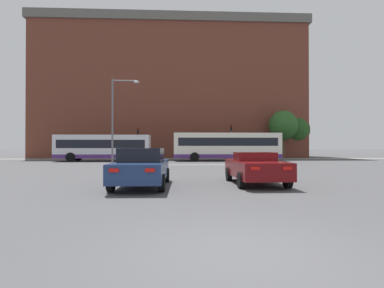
# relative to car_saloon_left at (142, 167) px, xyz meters

# --- Properties ---
(ground_plane) EXTENTS (400.00, 400.00, 0.00)m
(ground_plane) POSITION_rel_car_saloon_left_xyz_m (2.40, -7.74, -0.79)
(ground_plane) COLOR #474749
(stop_line_strip) EXTENTS (9.60, 0.30, 0.01)m
(stop_line_strip) POSITION_rel_car_saloon_left_xyz_m (2.40, 14.47, -0.79)
(stop_line_strip) COLOR silver
(stop_line_strip) RESTS_ON ground_plane
(far_pavement) EXTENTS (70.66, 2.50, 0.01)m
(far_pavement) POSITION_rel_car_saloon_left_xyz_m (2.40, 27.80, -0.78)
(far_pavement) COLOR gray
(far_pavement) RESTS_ON ground_plane
(brick_civic_building) EXTENTS (40.92, 13.53, 22.46)m
(brick_civic_building) POSITION_rel_car_saloon_left_xyz_m (0.38, 36.75, 9.71)
(brick_civic_building) COLOR brown
(brick_civic_building) RESTS_ON ground_plane
(car_saloon_left) EXTENTS (2.10, 4.74, 1.55)m
(car_saloon_left) POSITION_rel_car_saloon_left_xyz_m (0.00, 0.00, 0.00)
(car_saloon_left) COLOR navy
(car_saloon_left) RESTS_ON ground_plane
(car_roadster_right) EXTENTS (2.08, 4.33, 1.37)m
(car_roadster_right) POSITION_rel_car_saloon_left_xyz_m (4.79, 0.61, -0.08)
(car_roadster_right) COLOR #600C0F
(car_roadster_right) RESTS_ON ground_plane
(bus_crossing_lead) EXTENTS (12.03, 2.72, 3.16)m
(bus_crossing_lead) POSITION_rel_car_saloon_left_xyz_m (7.01, 21.68, 0.91)
(bus_crossing_lead) COLOR silver
(bus_crossing_lead) RESTS_ON ground_plane
(bus_crossing_trailing) EXTENTS (10.28, 2.73, 2.91)m
(bus_crossing_trailing) POSITION_rel_car_saloon_left_xyz_m (-6.84, 21.59, 0.77)
(bus_crossing_trailing) COLOR silver
(bus_crossing_trailing) RESTS_ON ground_plane
(traffic_light_far_right) EXTENTS (0.26, 0.31, 4.55)m
(traffic_light_far_right) POSITION_rel_car_saloon_left_xyz_m (8.55, 27.38, 2.24)
(traffic_light_far_right) COLOR slate
(traffic_light_far_right) RESTS_ON ground_plane
(traffic_light_far_left) EXTENTS (0.26, 0.31, 4.01)m
(traffic_light_far_left) POSITION_rel_car_saloon_left_xyz_m (-3.74, 26.89, 1.92)
(traffic_light_far_left) COLOR slate
(traffic_light_far_left) RESTS_ON ground_plane
(street_lamp_junction) EXTENTS (2.40, 0.36, 7.56)m
(street_lamp_junction) POSITION_rel_car_saloon_left_xyz_m (-3.87, 14.24, 3.83)
(street_lamp_junction) COLOR slate
(street_lamp_junction) RESTS_ON ground_plane
(pedestrian_waiting) EXTENTS (0.44, 0.44, 1.60)m
(pedestrian_waiting) POSITION_rel_car_saloon_left_xyz_m (2.13, 28.13, 0.14)
(pedestrian_waiting) COLOR brown
(pedestrian_waiting) RESTS_ON ground_plane
(pedestrian_walking_east) EXTENTS (0.45, 0.34, 1.61)m
(pedestrian_walking_east) POSITION_rel_car_saloon_left_xyz_m (7.90, 27.62, 0.15)
(pedestrian_walking_east) COLOR #333851
(pedestrian_walking_east) RESTS_ON ground_plane
(pedestrian_walking_west) EXTENTS (0.44, 0.29, 1.56)m
(pedestrian_walking_west) POSITION_rel_car_saloon_left_xyz_m (2.83, 27.66, 0.11)
(pedestrian_walking_west) COLOR brown
(pedestrian_walking_west) RESTS_ON ground_plane
(tree_by_building) EXTENTS (4.65, 4.65, 6.59)m
(tree_by_building) POSITION_rel_car_saloon_left_xyz_m (18.84, 31.95, 3.35)
(tree_by_building) COLOR #4C3823
(tree_by_building) RESTS_ON ground_plane
(tree_kerbside) EXTENTS (3.88, 3.88, 6.60)m
(tree_kerbside) POSITION_rel_car_saloon_left_xyz_m (15.93, 28.33, 3.75)
(tree_kerbside) COLOR #4C3823
(tree_kerbside) RESTS_ON ground_plane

